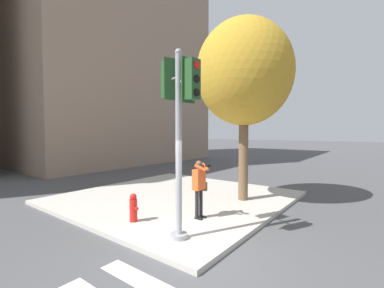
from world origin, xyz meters
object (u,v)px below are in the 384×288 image
Objects in this scene: traffic_signal_pole at (179,115)px; person_photographer at (200,184)px; fire_hydrant at (133,208)px; street_tree at (244,73)px.

person_photographer is (1.48, 0.47, -1.95)m from traffic_signal_pole.
person_photographer is 2.03m from fire_hydrant.
street_tree is at bearing 5.05° from traffic_signal_pole.
street_tree is at bearing -2.04° from person_photographer.
street_tree is (4.17, 0.37, 1.77)m from traffic_signal_pole.
traffic_signal_pole is 2.49m from person_photographer.
street_tree reaches higher than fire_hydrant.
fire_hydrant is at bearing 160.73° from street_tree.
traffic_signal_pole is 0.67× the size of street_tree.
street_tree is at bearing -19.27° from fire_hydrant.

